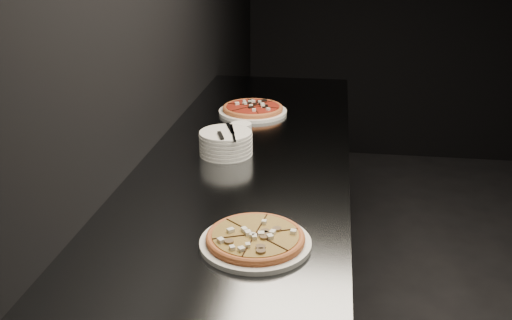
# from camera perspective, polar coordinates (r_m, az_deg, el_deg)

# --- Properties ---
(wall_left) EXTENTS (0.02, 5.00, 2.80)m
(wall_left) POSITION_cam_1_polar(r_m,az_deg,el_deg) (2.06, -11.50, 13.52)
(wall_left) COLOR black
(wall_left) RESTS_ON floor
(counter) EXTENTS (0.74, 2.44, 0.92)m
(counter) POSITION_cam_1_polar(r_m,az_deg,el_deg) (2.30, -0.81, -10.30)
(counter) COLOR #585A5F
(counter) RESTS_ON floor
(pizza_mushroom) EXTENTS (0.34, 0.34, 0.03)m
(pizza_mushroom) POSITION_cam_1_polar(r_m,az_deg,el_deg) (1.50, -0.05, -7.93)
(pizza_mushroom) COLOR white
(pizza_mushroom) RESTS_ON counter
(pizza_tomato) EXTENTS (0.32, 0.32, 0.04)m
(pizza_tomato) POSITION_cam_1_polar(r_m,az_deg,el_deg) (2.58, -0.32, 5.10)
(pizza_tomato) COLOR white
(pizza_tomato) RESTS_ON counter
(plate_stack) EXTENTS (0.19, 0.19, 0.09)m
(plate_stack) POSITION_cam_1_polar(r_m,az_deg,el_deg) (2.09, -3.04, 1.71)
(plate_stack) COLOR white
(plate_stack) RESTS_ON counter
(cutlery) EXTENTS (0.07, 0.21, 0.01)m
(cutlery) POSITION_cam_1_polar(r_m,az_deg,el_deg) (2.06, -2.93, 2.75)
(cutlery) COLOR #ADB0B4
(cutlery) RESTS_ON plate_stack
(ramekin) EXTENTS (0.08, 0.08, 0.07)m
(ramekin) POSITION_cam_1_polar(r_m,az_deg,el_deg) (2.23, -1.49, 2.86)
(ramekin) COLOR white
(ramekin) RESTS_ON counter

